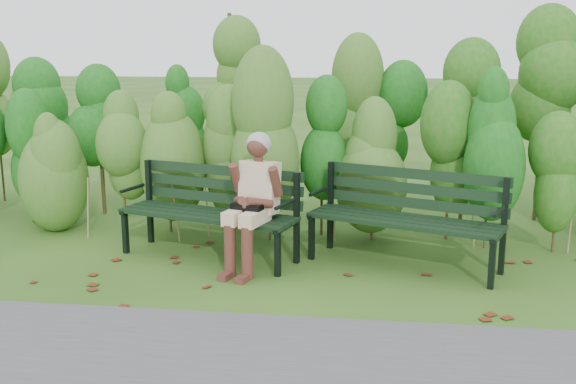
# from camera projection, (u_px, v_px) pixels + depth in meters

# --- Properties ---
(ground) EXTENTS (80.00, 80.00, 0.00)m
(ground) POSITION_uv_depth(u_px,v_px,m) (283.00, 277.00, 6.35)
(ground) COLOR #284916
(hedge_band) EXTENTS (11.04, 1.67, 2.42)m
(hedge_band) POSITION_uv_depth(u_px,v_px,m) (305.00, 122.00, 7.88)
(hedge_band) COLOR #47381E
(hedge_band) RESTS_ON ground
(leaf_litter) EXTENTS (5.73, 2.06, 0.01)m
(leaf_litter) POSITION_uv_depth(u_px,v_px,m) (306.00, 272.00, 6.49)
(leaf_litter) COLOR #5D2813
(leaf_litter) RESTS_ON ground
(bench_left) EXTENTS (1.94, 1.11, 0.93)m
(bench_left) POSITION_uv_depth(u_px,v_px,m) (213.00, 204.00, 6.91)
(bench_left) COLOR black
(bench_left) RESTS_ON ground
(bench_right) EXTENTS (1.98, 1.24, 0.94)m
(bench_right) POSITION_uv_depth(u_px,v_px,m) (408.00, 210.00, 6.63)
(bench_right) COLOR black
(bench_right) RESTS_ON ground
(seated_woman) EXTENTS (0.57, 0.82, 1.33)m
(seated_woman) POSITION_uv_depth(u_px,v_px,m) (253.00, 193.00, 6.47)
(seated_woman) COLOR beige
(seated_woman) RESTS_ON ground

